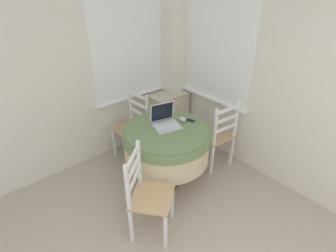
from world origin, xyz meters
name	(u,v)px	position (x,y,z in m)	size (l,w,h in m)	color
corner_room_shell	(176,84)	(1.32, 1.89, 1.28)	(4.51, 4.82, 2.55)	silver
round_dining_table	(167,142)	(1.18, 1.88, 0.59)	(1.03, 1.03, 0.78)	#4C3D2D
laptop	(165,121)	(1.22, 1.96, 0.83)	(0.36, 0.34, 0.26)	silver
computer_mouse	(182,119)	(1.44, 1.90, 0.80)	(0.06, 0.10, 0.05)	silver
cell_phone	(190,120)	(1.52, 1.84, 0.78)	(0.09, 0.12, 0.01)	#2D2D33
dining_chair_near_back_window	(133,127)	(1.19, 2.63, 0.46)	(0.42, 0.44, 0.96)	tan
dining_chair_near_right_window	(217,136)	(1.91, 1.72, 0.46)	(0.45, 0.43, 0.96)	tan
dining_chair_camera_near	(148,196)	(0.57, 1.45, 0.46)	(0.57, 0.56, 0.96)	tan
corner_cabinet	(168,114)	(1.93, 2.73, 0.37)	(0.60, 0.40, 0.73)	beige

